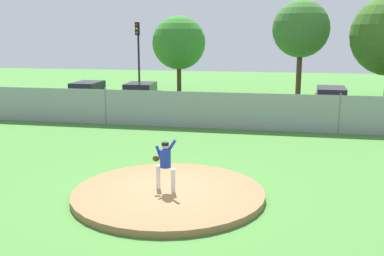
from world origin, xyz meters
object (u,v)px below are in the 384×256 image
parked_car_burgundy (330,102)px  traffic_light_near (138,48)px  baseball (172,183)px  traffic_cone_orange (283,111)px  parked_car_navy (141,97)px  pitcher_youth (165,161)px  parked_car_teal (88,96)px

parked_car_burgundy → traffic_light_near: 13.98m
baseball → traffic_cone_orange: bearing=76.7°
baseball → traffic_light_near: traffic_light_near is taller
parked_car_navy → traffic_cone_orange: size_ratio=7.52×
pitcher_youth → parked_car_burgundy: 16.06m
traffic_cone_orange → pitcher_youth: bearing=-103.0°
traffic_cone_orange → parked_car_teal: bearing=-179.9°
parked_car_navy → parked_car_burgundy: (11.65, -0.16, 0.02)m
baseball → parked_car_navy: parked_car_navy is taller
parked_car_burgundy → traffic_cone_orange: bearing=-177.4°
baseball → traffic_light_near: bearing=110.8°
parked_car_teal → traffic_cone_orange: (12.40, 0.02, -0.56)m
pitcher_youth → traffic_cone_orange: size_ratio=2.89×
pitcher_youth → parked_car_burgundy: (6.13, 14.85, -0.28)m
traffic_light_near → parked_car_navy: bearing=-70.9°
parked_car_burgundy → traffic_light_near: size_ratio=0.86×
pitcher_youth → traffic_light_near: size_ratio=0.29×
traffic_cone_orange → parked_car_navy: bearing=178.2°
parked_car_navy → pitcher_youth: bearing=-69.8°
traffic_light_near → traffic_cone_orange: bearing=-22.4°
parked_car_teal → parked_car_burgundy: 15.12m
parked_car_teal → traffic_light_near: traffic_light_near is taller
parked_car_teal → parked_car_burgundy: parked_car_teal is taller
parked_car_teal → parked_car_navy: size_ratio=1.03×
traffic_cone_orange → traffic_light_near: traffic_light_near is taller
parked_car_navy → traffic_cone_orange: (8.94, -0.29, -0.54)m
traffic_cone_orange → traffic_light_near: (-10.31, 4.25, 3.50)m
parked_car_burgundy → traffic_light_near: bearing=162.4°
parked_car_teal → traffic_light_near: (2.09, 4.28, 2.94)m
baseball → traffic_cone_orange: traffic_cone_orange is taller
pitcher_youth → traffic_cone_orange: (3.41, 14.72, -0.84)m
baseball → traffic_light_near: (-6.96, 18.38, 3.53)m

